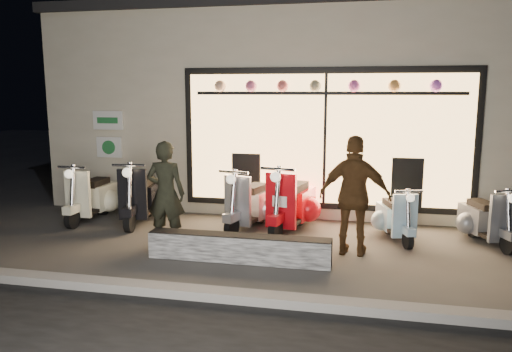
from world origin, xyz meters
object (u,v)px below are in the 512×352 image
Objects in this scene: graffiti_barrier at (239,248)px; man at (166,194)px; scooter_red at (293,203)px; scooter_silver at (253,203)px; woman at (355,196)px.

man reaches higher than graffiti_barrier.
man is at bearing -132.27° from scooter_red.
graffiti_barrier is 1.59× the size of man.
scooter_red is at bearing 74.27° from graffiti_barrier.
scooter_silver is 1.80m from man.
graffiti_barrier is at bearing 155.63° from man.
woman is (1.82, -1.21, 0.47)m from scooter_silver.
man is 0.93× the size of woman.
graffiti_barrier is 1.92m from scooter_silver.
woman reaches higher than graffiti_barrier.
woman is (1.08, -1.20, 0.43)m from scooter_red.
scooter_silver is at bearing 96.28° from graffiti_barrier.
woman is at bearing -18.95° from scooter_silver.
graffiti_barrier is at bearing -93.84° from scooter_red.
scooter_silver is 0.84× the size of woman.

